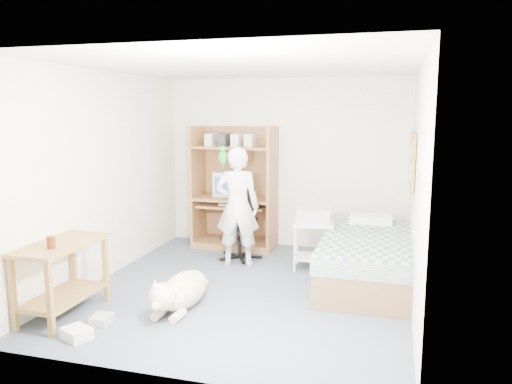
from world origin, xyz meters
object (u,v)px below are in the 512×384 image
(bed, at_px, (367,259))
(person, at_px, (237,207))
(printer_cart, at_px, (314,238))
(computer_hutch, at_px, (235,193))
(office_chair, at_px, (240,234))
(dog, at_px, (181,291))
(side_desk, at_px, (62,268))

(bed, relative_size, person, 1.28)
(person, height_order, printer_cart, person)
(computer_hutch, distance_m, office_chair, 0.79)
(computer_hutch, xyz_separation_m, dog, (0.21, -2.47, -0.63))
(bed, bearing_deg, office_chair, 162.52)
(computer_hutch, bearing_deg, dog, -85.20)
(computer_hutch, xyz_separation_m, side_desk, (-0.85, -2.94, -0.33))
(computer_hutch, height_order, printer_cart, computer_hutch)
(computer_hutch, relative_size, person, 1.14)
(computer_hutch, distance_m, printer_cart, 1.57)
(bed, relative_size, dog, 1.71)
(dog, relative_size, printer_cart, 1.91)
(bed, height_order, office_chair, office_chair)
(printer_cart, bearing_deg, bed, -32.86)
(bed, bearing_deg, dog, -143.04)
(person, bearing_deg, bed, 162.86)
(dog, distance_m, printer_cart, 2.03)
(computer_hutch, distance_m, side_desk, 3.08)
(computer_hutch, xyz_separation_m, office_chair, (0.25, -0.57, -0.48))
(bed, height_order, printer_cart, bed)
(bed, relative_size, office_chair, 2.13)
(computer_hutch, bearing_deg, bed, -29.29)
(side_desk, bearing_deg, person, 60.66)
(side_desk, bearing_deg, computer_hutch, 73.86)
(dog, bearing_deg, office_chair, 91.73)
(side_desk, xyz_separation_m, printer_cart, (2.16, 2.16, -0.08))
(computer_hutch, distance_m, person, 0.93)
(person, bearing_deg, office_chair, -87.88)
(side_desk, xyz_separation_m, person, (1.16, 2.06, 0.29))
(person, relative_size, printer_cart, 2.54)
(side_desk, bearing_deg, dog, 23.84)
(office_chair, height_order, person, person)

